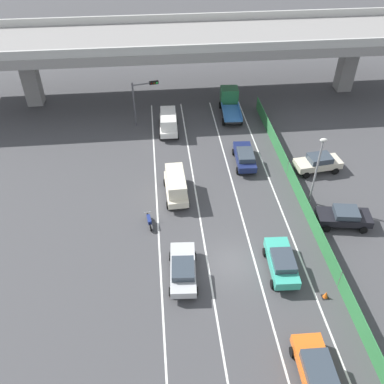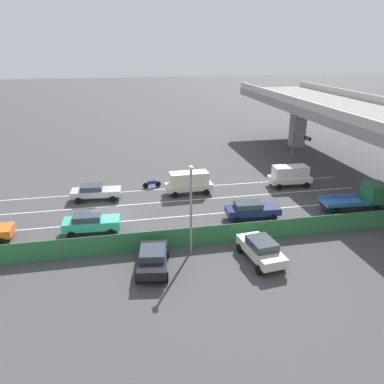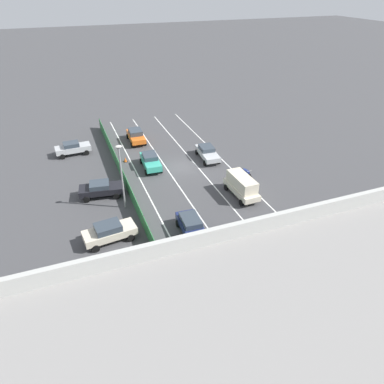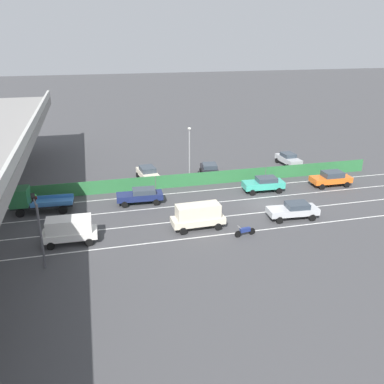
{
  "view_description": "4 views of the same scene",
  "coord_description": "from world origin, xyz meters",
  "px_view_note": "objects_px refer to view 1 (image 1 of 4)",
  "views": [
    {
      "loc": [
        -4.99,
        -20.2,
        23.93
      ],
      "look_at": [
        -2.37,
        5.71,
        2.37
      ],
      "focal_mm": 39.04,
      "sensor_mm": 36.0,
      "label": 1
    },
    {
      "loc": [
        32.01,
        1.32,
        14.14
      ],
      "look_at": [
        2.21,
        7.36,
        2.39
      ],
      "focal_mm": 36.0,
      "sensor_mm": 36.0,
      "label": 2
    },
    {
      "loc": [
        11.97,
        34.79,
        19.05
      ],
      "look_at": [
        1.8,
        8.17,
        1.58
      ],
      "focal_mm": 32.8,
      "sensor_mm": 36.0,
      "label": 3
    },
    {
      "loc": [
        -35.27,
        16.81,
        16.12
      ],
      "look_at": [
        0.74,
        7.66,
        1.78
      ],
      "focal_mm": 38.45,
      "sensor_mm": 36.0,
      "label": 4
    }
  ],
  "objects_px": {
    "flatbed_truck_blue": "(230,101)",
    "parked_sedan_dark": "(344,216)",
    "car_sedan_navy": "(245,157)",
    "car_sedan_silver": "(183,269)",
    "car_van_cream": "(176,184)",
    "car_taxi_teal": "(282,262)",
    "parked_sedan_cream": "(318,162)",
    "car_van_white": "(168,122)",
    "traffic_cone": "(326,295)",
    "traffic_light": "(142,95)",
    "motorcycle": "(149,221)",
    "car_taxi_orange": "(317,371)",
    "street_lamp": "(318,165)"
  },
  "relations": [
    {
      "from": "car_sedan_navy",
      "to": "car_taxi_teal",
      "type": "relative_size",
      "value": 1.04
    },
    {
      "from": "car_van_cream",
      "to": "flatbed_truck_blue",
      "type": "height_order",
      "value": "flatbed_truck_blue"
    },
    {
      "from": "flatbed_truck_blue",
      "to": "car_sedan_navy",
      "type": "bearing_deg",
      "value": -91.83
    },
    {
      "from": "flatbed_truck_blue",
      "to": "parked_sedan_cream",
      "type": "bearing_deg",
      "value": -62.51
    },
    {
      "from": "car_van_cream",
      "to": "car_taxi_orange",
      "type": "bearing_deg",
      "value": -68.62
    },
    {
      "from": "car_van_white",
      "to": "traffic_cone",
      "type": "height_order",
      "value": "car_van_white"
    },
    {
      "from": "car_sedan_silver",
      "to": "car_taxi_teal",
      "type": "relative_size",
      "value": 1.06
    },
    {
      "from": "car_sedan_silver",
      "to": "motorcycle",
      "type": "bearing_deg",
      "value": 112.05
    },
    {
      "from": "car_sedan_navy",
      "to": "car_taxi_teal",
      "type": "bearing_deg",
      "value": -89.95
    },
    {
      "from": "car_van_white",
      "to": "motorcycle",
      "type": "bearing_deg",
      "value": -99.56
    },
    {
      "from": "car_van_cream",
      "to": "motorcycle",
      "type": "bearing_deg",
      "value": -125.12
    },
    {
      "from": "car_van_cream",
      "to": "flatbed_truck_blue",
      "type": "bearing_deg",
      "value": 63.57
    },
    {
      "from": "car_sedan_navy",
      "to": "traffic_cone",
      "type": "relative_size",
      "value": 8.26
    },
    {
      "from": "parked_sedan_dark",
      "to": "traffic_cone",
      "type": "bearing_deg",
      "value": -119.36
    },
    {
      "from": "parked_sedan_cream",
      "to": "traffic_cone",
      "type": "relative_size",
      "value": 7.98
    },
    {
      "from": "car_sedan_navy",
      "to": "car_sedan_silver",
      "type": "bearing_deg",
      "value": -118.14
    },
    {
      "from": "car_sedan_silver",
      "to": "car_taxi_teal",
      "type": "bearing_deg",
      "value": -1.01
    },
    {
      "from": "street_lamp",
      "to": "car_sedan_navy",
      "type": "bearing_deg",
      "value": 126.05
    },
    {
      "from": "car_van_white",
      "to": "parked_sedan_cream",
      "type": "distance_m",
      "value": 16.12
    },
    {
      "from": "car_taxi_teal",
      "to": "car_van_cream",
      "type": "distance_m",
      "value": 11.61
    },
    {
      "from": "parked_sedan_dark",
      "to": "street_lamp",
      "type": "bearing_deg",
      "value": 121.75
    },
    {
      "from": "motorcycle",
      "to": "street_lamp",
      "type": "xyz_separation_m",
      "value": [
        13.93,
        1.41,
        3.56
      ]
    },
    {
      "from": "car_sedan_silver",
      "to": "motorcycle",
      "type": "xyz_separation_m",
      "value": [
        -2.3,
        5.67,
        -0.4
      ]
    },
    {
      "from": "car_sedan_navy",
      "to": "car_taxi_orange",
      "type": "relative_size",
      "value": 1.03
    },
    {
      "from": "car_van_white",
      "to": "flatbed_truck_blue",
      "type": "xyz_separation_m",
      "value": [
        7.32,
        3.79,
        0.06
      ]
    },
    {
      "from": "parked_sedan_dark",
      "to": "car_taxi_orange",
      "type": "bearing_deg",
      "value": -117.69
    },
    {
      "from": "car_taxi_teal",
      "to": "motorcycle",
      "type": "distance_m",
      "value": 11.07
    },
    {
      "from": "car_sedan_navy",
      "to": "car_taxi_teal",
      "type": "distance_m",
      "value": 13.42
    },
    {
      "from": "car_taxi_teal",
      "to": "street_lamp",
      "type": "xyz_separation_m",
      "value": [
        4.51,
        7.21,
        3.09
      ]
    },
    {
      "from": "car_taxi_teal",
      "to": "parked_sedan_cream",
      "type": "bearing_deg",
      "value": 60.16
    },
    {
      "from": "car_taxi_teal",
      "to": "traffic_cone",
      "type": "xyz_separation_m",
      "value": [
        2.47,
        -2.61,
        -0.66
      ]
    },
    {
      "from": "car_taxi_teal",
      "to": "car_taxi_orange",
      "type": "relative_size",
      "value": 0.99
    },
    {
      "from": "car_taxi_orange",
      "to": "flatbed_truck_blue",
      "type": "xyz_separation_m",
      "value": [
        0.48,
        32.07,
        0.37
      ]
    },
    {
      "from": "parked_sedan_dark",
      "to": "traffic_light",
      "type": "relative_size",
      "value": 0.89
    },
    {
      "from": "traffic_light",
      "to": "car_sedan_navy",
      "type": "bearing_deg",
      "value": -42.17
    },
    {
      "from": "car_van_white",
      "to": "car_sedan_silver",
      "type": "relative_size",
      "value": 0.92
    },
    {
      "from": "traffic_cone",
      "to": "parked_sedan_dark",
      "type": "bearing_deg",
      "value": 60.64
    },
    {
      "from": "motorcycle",
      "to": "street_lamp",
      "type": "bearing_deg",
      "value": 5.77
    },
    {
      "from": "parked_sedan_dark",
      "to": "street_lamp",
      "type": "height_order",
      "value": "street_lamp"
    },
    {
      "from": "parked_sedan_cream",
      "to": "car_van_cream",
      "type": "bearing_deg",
      "value": -170.03
    },
    {
      "from": "motorcycle",
      "to": "car_van_cream",
      "type": "bearing_deg",
      "value": 54.88
    },
    {
      "from": "parked_sedan_dark",
      "to": "street_lamp",
      "type": "xyz_separation_m",
      "value": [
        -1.82,
        2.95,
        3.14
      ]
    },
    {
      "from": "car_taxi_teal",
      "to": "motorcycle",
      "type": "xyz_separation_m",
      "value": [
        -9.42,
        5.8,
        -0.47
      ]
    },
    {
      "from": "motorcycle",
      "to": "traffic_light",
      "type": "xyz_separation_m",
      "value": [
        -0.17,
        16.3,
        3.12
      ]
    },
    {
      "from": "car_van_cream",
      "to": "car_taxi_teal",
      "type": "bearing_deg",
      "value": -53.14
    },
    {
      "from": "parked_sedan_dark",
      "to": "traffic_cone",
      "type": "distance_m",
      "value": 7.91
    },
    {
      "from": "car_taxi_teal",
      "to": "traffic_light",
      "type": "bearing_deg",
      "value": 113.46
    },
    {
      "from": "car_van_white",
      "to": "street_lamp",
      "type": "xyz_separation_m",
      "value": [
        11.51,
        -12.96,
        2.77
      ]
    },
    {
      "from": "flatbed_truck_blue",
      "to": "parked_sedan_dark",
      "type": "relative_size",
      "value": 1.29
    },
    {
      "from": "car_taxi_orange",
      "to": "parked_sedan_dark",
      "type": "distance_m",
      "value": 13.97
    }
  ]
}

